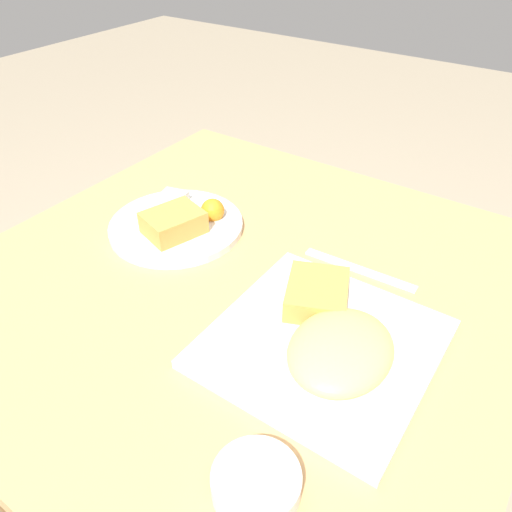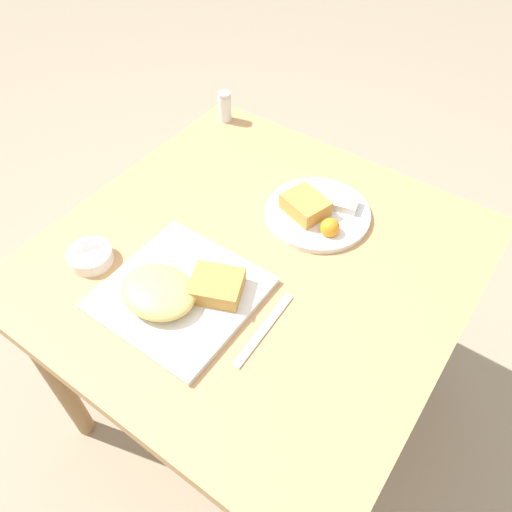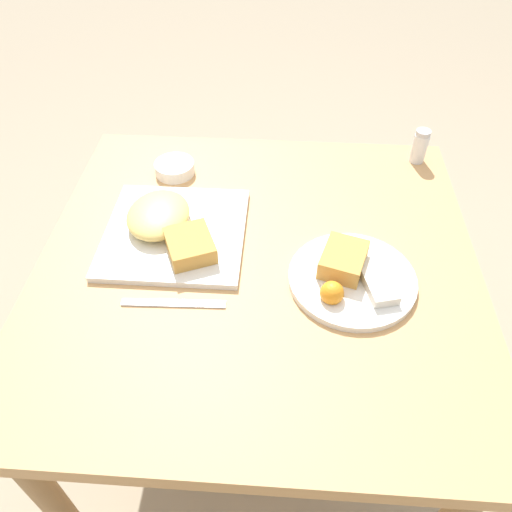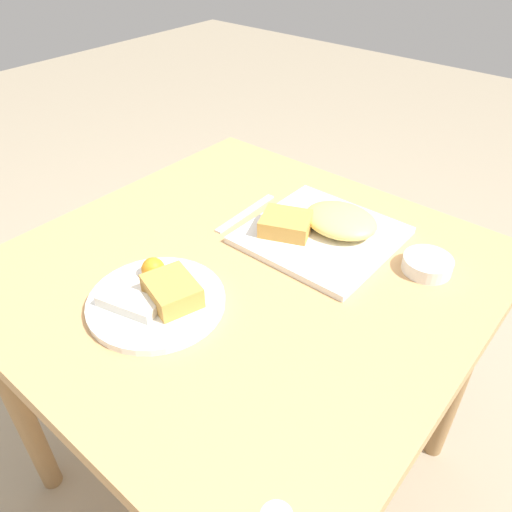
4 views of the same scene
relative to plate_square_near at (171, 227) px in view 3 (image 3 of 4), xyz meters
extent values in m
plane|color=gray|center=(0.06, 0.19, -0.73)|extent=(8.00, 8.00, 0.00)
cube|color=tan|center=(0.06, 0.19, -0.04)|extent=(0.87, 0.88, 0.04)
cylinder|color=#9F7649|center=(-0.32, -0.19, -0.39)|extent=(0.05, 0.05, 0.67)
cylinder|color=#9F7649|center=(0.44, -0.19, -0.39)|extent=(0.05, 0.05, 0.67)
cylinder|color=#9F7649|center=(-0.32, 0.56, -0.39)|extent=(0.05, 0.05, 0.67)
cube|color=white|center=(0.00, 0.01, -0.01)|extent=(0.29, 0.29, 0.01)
ellipsoid|color=#EFCC6B|center=(-0.02, -0.03, 0.01)|extent=(0.16, 0.13, 0.04)
cube|color=gold|center=(0.06, 0.05, 0.01)|extent=(0.13, 0.12, 0.04)
cylinder|color=white|center=(0.11, 0.37, -0.01)|extent=(0.24, 0.24, 0.01)
cube|color=gold|center=(0.08, 0.35, 0.01)|extent=(0.12, 0.10, 0.04)
cube|color=silver|center=(0.13, 0.41, 0.00)|extent=(0.12, 0.07, 0.02)
sphere|color=orange|center=(0.16, 0.33, 0.01)|extent=(0.04, 0.04, 0.04)
cylinder|color=white|center=(-0.22, -0.03, -0.01)|extent=(0.09, 0.09, 0.03)
cylinder|color=beige|center=(-0.22, -0.03, 0.01)|extent=(0.08, 0.08, 0.00)
cylinder|color=white|center=(-0.31, 0.56, 0.01)|extent=(0.04, 0.04, 0.07)
cylinder|color=white|center=(-0.31, 0.56, 0.00)|extent=(0.03, 0.03, 0.04)
cylinder|color=silver|center=(-0.31, 0.56, 0.06)|extent=(0.03, 0.03, 0.01)
cube|color=silver|center=(0.19, 0.04, -0.02)|extent=(0.02, 0.19, 0.00)
camera|label=1|loc=(-0.44, -0.19, 0.49)|focal=35.00mm
camera|label=2|loc=(0.48, -0.40, 0.79)|focal=35.00mm
camera|label=3|loc=(0.75, 0.23, 0.69)|focal=35.00mm
camera|label=4|loc=(-0.45, 0.76, 0.58)|focal=35.00mm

